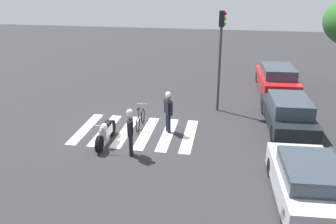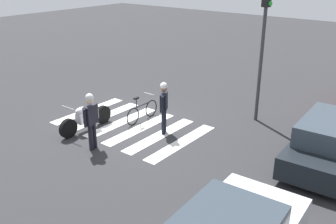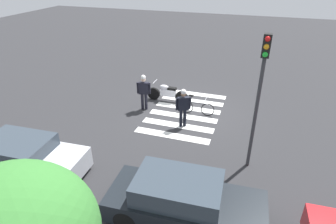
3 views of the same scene
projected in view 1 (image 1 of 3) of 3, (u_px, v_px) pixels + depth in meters
The scene contains 10 objects.
ground_plane at pixel (136, 132), 15.35m from camera, with size 60.00×60.00×0.00m, color #2B2B2D.
police_motorcycle at pixel (106, 132), 14.20m from camera, with size 2.18×0.62×1.05m.
leaning_bicycle at pixel (140, 119), 15.73m from camera, with size 1.66×0.46×0.98m.
officer_on_foot at pixel (130, 129), 13.05m from camera, with size 0.66×0.30×1.81m.
officer_by_motorcycle at pixel (168, 109), 14.97m from camera, with size 0.59×0.42×1.79m.
crosswalk_stripes at pixel (136, 132), 15.35m from camera, with size 3.29×4.95×0.01m.
car_red_convertible at pixel (277, 79), 20.57m from camera, with size 4.62×2.13×1.42m.
car_black_suv at pixel (288, 113), 15.61m from camera, with size 4.47×1.99×1.38m.
car_silver_sedan at pixel (308, 183), 10.46m from camera, with size 4.10×2.01×1.35m.
traffic_light_pole at pixel (221, 46), 16.65m from camera, with size 0.25×0.33×4.72m.
Camera 1 is at (13.58, 3.69, 6.32)m, focal length 38.86 mm.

